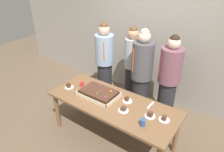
% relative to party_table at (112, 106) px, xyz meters
% --- Properties ---
extents(ground_plane, '(12.00, 12.00, 0.00)m').
position_rel_party_table_xyz_m(ground_plane, '(0.00, 0.00, -0.65)').
color(ground_plane, brown).
extents(interior_back_panel, '(8.00, 0.12, 3.00)m').
position_rel_party_table_xyz_m(interior_back_panel, '(0.00, 1.60, 0.85)').
color(interior_back_panel, '#9E998E').
rests_on(interior_back_panel, ground_plane).
extents(party_table, '(2.05, 0.82, 0.73)m').
position_rel_party_table_xyz_m(party_table, '(0.00, 0.00, 0.00)').
color(party_table, brown).
rests_on(party_table, ground_plane).
extents(sheet_cake, '(0.63, 0.43, 0.11)m').
position_rel_party_table_xyz_m(sheet_cake, '(-0.29, 0.02, 0.12)').
color(sheet_cake, beige).
rests_on(sheet_cake, party_table).
extents(plated_slice_near_left, '(0.15, 0.15, 0.07)m').
position_rel_party_table_xyz_m(plated_slice_near_left, '(0.81, 0.07, 0.10)').
color(plated_slice_near_left, white).
rests_on(plated_slice_near_left, party_table).
extents(plated_slice_near_right, '(0.15, 0.15, 0.08)m').
position_rel_party_table_xyz_m(plated_slice_near_right, '(0.17, 0.15, 0.10)').
color(plated_slice_near_right, white).
rests_on(plated_slice_near_right, party_table).
extents(plated_slice_far_left, '(0.15, 0.15, 0.06)m').
position_rel_party_table_xyz_m(plated_slice_far_left, '(0.25, -0.08, 0.10)').
color(plated_slice_far_left, white).
rests_on(plated_slice_far_left, party_table).
extents(plated_slice_far_right, '(0.15, 0.15, 0.08)m').
position_rel_party_table_xyz_m(plated_slice_far_right, '(-0.85, -0.09, 0.11)').
color(plated_slice_far_right, white).
rests_on(plated_slice_far_right, party_table).
extents(plated_slice_center_front, '(0.15, 0.15, 0.07)m').
position_rel_party_table_xyz_m(plated_slice_center_front, '(0.62, 0.02, 0.11)').
color(plated_slice_center_front, white).
rests_on(plated_slice_center_front, party_table).
extents(drink_cup_nearest, '(0.07, 0.07, 0.10)m').
position_rel_party_table_xyz_m(drink_cup_nearest, '(0.63, -0.19, 0.13)').
color(drink_cup_nearest, '#2D5199').
rests_on(drink_cup_nearest, party_table).
extents(drink_cup_middle, '(0.07, 0.07, 0.10)m').
position_rel_party_table_xyz_m(drink_cup_middle, '(-0.68, 0.06, 0.13)').
color(drink_cup_middle, red).
rests_on(drink_cup_middle, party_table).
extents(cake_server_utensil, '(0.03, 0.20, 0.01)m').
position_rel_party_table_xyz_m(cake_server_utensil, '(0.51, 0.26, 0.09)').
color(cake_server_utensil, silver).
rests_on(cake_server_utensil, party_table).
extents(person_serving_front, '(0.36, 0.36, 1.73)m').
position_rel_party_table_xyz_m(person_serving_front, '(0.09, 0.73, 0.24)').
color(person_serving_front, '#28282D').
rests_on(person_serving_front, ground_plane).
extents(person_green_shirt_behind, '(0.36, 0.36, 1.68)m').
position_rel_party_table_xyz_m(person_green_shirt_behind, '(-0.77, 0.81, 0.22)').
color(person_green_shirt_behind, '#28282D').
rests_on(person_green_shirt_behind, ground_plane).
extents(person_striped_tie_right, '(0.30, 0.30, 1.62)m').
position_rel_party_table_xyz_m(person_striped_tie_right, '(-0.31, 1.09, 0.21)').
color(person_striped_tie_right, '#28282D').
rests_on(person_striped_tie_right, ground_plane).
extents(person_far_right_suit, '(0.37, 0.37, 1.66)m').
position_rel_party_table_xyz_m(person_far_right_suit, '(0.52, 0.90, 0.20)').
color(person_far_right_suit, '#28282D').
rests_on(person_far_right_suit, ground_plane).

